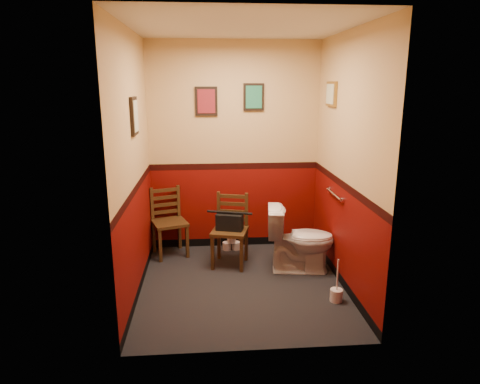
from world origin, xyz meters
The scene contains 17 objects.
floor centered at (0.00, 0.00, 0.00)m, with size 2.20×2.40×0.00m, color black.
ceiling centered at (0.00, 0.00, 2.70)m, with size 2.20×2.40×0.00m, color silver.
wall_back centered at (0.00, 1.20, 1.35)m, with size 2.20×2.70×0.00m, color #600905.
wall_front centered at (0.00, -1.20, 1.35)m, with size 2.20×2.70×0.00m, color #600905.
wall_left centered at (-1.10, 0.00, 1.35)m, with size 2.40×2.70×0.00m, color #600905.
wall_right centered at (1.10, 0.00, 1.35)m, with size 2.40×2.70×0.00m, color #600905.
grab_bar centered at (1.07, 0.25, 0.95)m, with size 0.05×0.56×0.06m.
framed_print_back_a centered at (-0.35, 1.18, 1.95)m, with size 0.28×0.04×0.36m.
framed_print_back_b centered at (0.25, 1.18, 2.00)m, with size 0.26×0.04×0.34m.
framed_print_left centered at (-1.08, 0.10, 1.85)m, with size 0.04×0.30×0.38m.
framed_print_right centered at (1.08, 0.60, 2.05)m, with size 0.04×0.34×0.28m.
toilet centered at (0.72, 0.33, 0.39)m, with size 0.44×0.79×0.77m, color white.
toilet_brush centered at (0.93, -0.44, 0.07)m, with size 0.13×0.13×0.46m.
chair_left centered at (-0.86, 0.97, 0.44)m, with size 0.52×0.52×0.87m.
chair_right centered at (-0.09, 0.59, 0.44)m, with size 0.50×0.50×0.87m.
handbag centered at (-0.10, 0.55, 0.56)m, with size 0.35×0.24×0.23m.
tp_stack centered at (-0.05, 1.04, 0.18)m, with size 0.24×0.14×0.41m.
Camera 1 is at (-0.37, -4.32, 2.17)m, focal length 32.00 mm.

